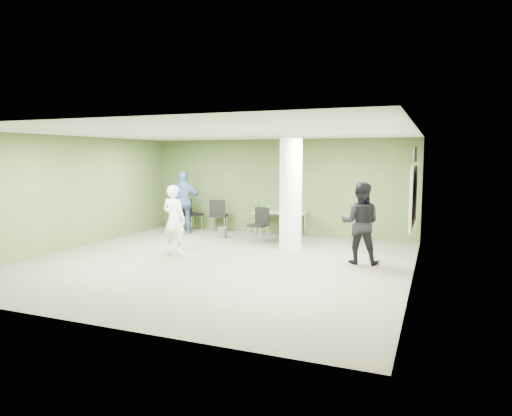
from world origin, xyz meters
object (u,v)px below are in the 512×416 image
at_px(man_black, 360,223).
at_px(man_blue, 184,202).
at_px(woman_white, 174,219).
at_px(folding_table, 279,213).
at_px(chair_back_left, 190,211).

relative_size(man_black, man_blue, 0.94).
distance_m(woman_white, man_black, 4.32).
xyz_separation_m(folding_table, man_black, (2.69, -2.51, 0.21)).
height_order(folding_table, chair_back_left, chair_back_left).
xyz_separation_m(chair_back_left, man_black, (5.61, -2.48, 0.28)).
bearing_deg(chair_back_left, man_blue, 123.37).
xyz_separation_m(woman_white, man_blue, (-1.22, 2.53, 0.12)).
relative_size(folding_table, woman_white, 0.95).
bearing_deg(man_black, woman_white, 4.07).
bearing_deg(man_blue, woman_white, 100.40).
relative_size(folding_table, man_blue, 0.83).
relative_size(woman_white, man_blue, 0.87).
distance_m(man_black, man_blue, 5.83).
xyz_separation_m(folding_table, man_blue, (-2.80, -0.55, 0.27)).
distance_m(chair_back_left, woman_white, 3.34).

